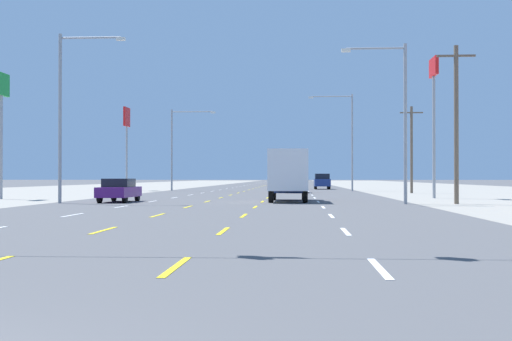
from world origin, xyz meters
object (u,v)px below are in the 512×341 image
at_px(suv_inner_right_mid, 294,182).
at_px(streetlight_left_row_1, 177,142).
at_px(streetlight_right_row_1, 348,135).
at_px(pole_sign_left_row_2, 127,127).
at_px(sedan_far_left_nearest, 119,190).
at_px(sedan_center_turn_far, 275,181).
at_px(box_truck_inner_right_near, 288,173).
at_px(pole_sign_right_row_1, 434,93).
at_px(streetlight_right_row_0, 399,111).
at_px(pole_sign_left_row_1, 1,103).
at_px(streetlight_left_row_0, 66,106).
at_px(suv_far_right_midfar, 322,181).

distance_m(suv_inner_right_mid, streetlight_left_row_1, 16.20).
distance_m(streetlight_left_row_1, streetlight_right_row_1, 19.22).
relative_size(pole_sign_left_row_2, streetlight_left_row_1, 1.04).
height_order(sedan_far_left_nearest, sedan_center_turn_far, same).
distance_m(box_truck_inner_right_near, streetlight_left_row_1, 34.38).
bearing_deg(streetlight_right_row_1, box_truck_inner_right_near, -101.20).
xyz_separation_m(pole_sign_right_row_1, streetlight_right_row_0, (-4.19, -10.55, -2.41)).
bearing_deg(pole_sign_left_row_1, pole_sign_left_row_2, 87.64).
xyz_separation_m(streetlight_left_row_1, streetlight_right_row_1, (19.20, 0.00, 0.83)).
bearing_deg(streetlight_left_row_0, suv_far_right_midfar, 69.71).
bearing_deg(pole_sign_left_row_1, pole_sign_right_row_1, 7.00).
bearing_deg(pole_sign_left_row_2, sedan_far_left_nearest, -76.14).
xyz_separation_m(suv_far_right_midfar, sedan_center_turn_far, (-7.04, 34.20, -0.27)).
bearing_deg(sedan_far_left_nearest, streetlight_left_row_0, -142.24).
height_order(pole_sign_left_row_2, streetlight_left_row_1, pole_sign_left_row_2).
xyz_separation_m(sedan_far_left_nearest, streetlight_left_row_1, (-2.42, 33.28, 4.71)).
xyz_separation_m(suv_inner_right_mid, pole_sign_right_row_1, (10.30, -16.53, 6.73)).
bearing_deg(suv_far_right_midfar, streetlight_left_row_1, -147.65).
height_order(sedan_far_left_nearest, pole_sign_left_row_2, pole_sign_left_row_2).
relative_size(pole_sign_right_row_1, streetlight_left_row_1, 1.12).
xyz_separation_m(sedan_center_turn_far, streetlight_right_row_0, (9.59, -80.14, 4.59)).
height_order(sedan_far_left_nearest, suv_inner_right_mid, suv_inner_right_mid).
relative_size(sedan_far_left_nearest, box_truck_inner_right_near, 0.63).
distance_m(streetlight_left_row_0, streetlight_right_row_0, 19.55).
bearing_deg(streetlight_right_row_1, pole_sign_left_row_1, -132.87).
xyz_separation_m(sedan_center_turn_far, pole_sign_left_row_2, (-15.81, -43.66, 6.63)).
bearing_deg(sedan_center_turn_far, pole_sign_right_row_1, -78.80).
distance_m(suv_far_right_midfar, pole_sign_left_row_2, 25.54).
height_order(sedan_center_turn_far, pole_sign_left_row_1, pole_sign_left_row_1).
bearing_deg(suv_far_right_midfar, suv_inner_right_mid, -100.67).
bearing_deg(box_truck_inner_right_near, pole_sign_left_row_2, 120.09).
bearing_deg(streetlight_left_row_0, sedan_center_turn_far, 82.92).
bearing_deg(streetlight_right_row_0, pole_sign_right_row_1, 68.34).
relative_size(pole_sign_right_row_1, streetlight_left_row_0, 1.02).
xyz_separation_m(box_truck_inner_right_near, suv_far_right_midfar, (3.85, 42.27, -0.81)).
height_order(suv_inner_right_mid, streetlight_left_row_1, streetlight_left_row_1).
relative_size(pole_sign_left_row_1, pole_sign_left_row_2, 0.93).
bearing_deg(streetlight_left_row_0, pole_sign_right_row_1, 23.97).
bearing_deg(streetlight_left_row_1, sedan_center_turn_far, 77.74).
relative_size(sedan_far_left_nearest, suv_far_right_midfar, 0.92).
bearing_deg(streetlight_right_row_1, pole_sign_left_row_2, 177.37).
height_order(sedan_far_left_nearest, pole_sign_right_row_1, pole_sign_right_row_1).
bearing_deg(sedan_center_turn_far, streetlight_left_row_1, -102.26).
height_order(pole_sign_left_row_1, pole_sign_right_row_1, pole_sign_right_row_1).
relative_size(box_truck_inner_right_near, pole_sign_left_row_2, 0.75).
xyz_separation_m(sedan_center_turn_far, streetlight_right_row_1, (9.46, -44.82, 5.54)).
distance_m(pole_sign_left_row_1, streetlight_left_row_0, 9.85).
height_order(sedan_far_left_nearest, suv_far_right_midfar, suv_far_right_midfar).
relative_size(box_truck_inner_right_near, suv_far_right_midfar, 1.47).
height_order(pole_sign_left_row_1, streetlight_left_row_0, streetlight_left_row_0).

